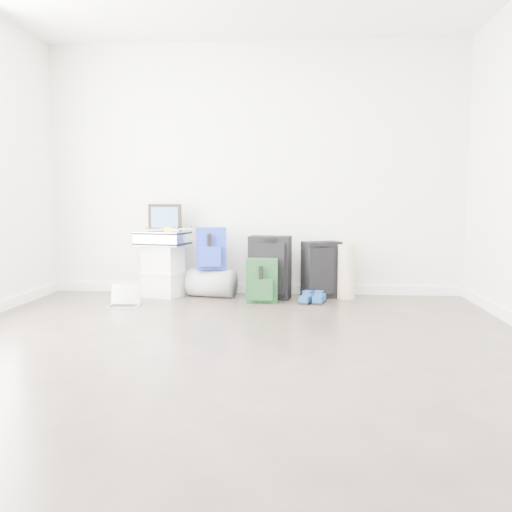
# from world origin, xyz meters

# --- Properties ---
(ground) EXTENTS (5.00, 5.00, 0.00)m
(ground) POSITION_xyz_m (0.00, 0.00, 0.00)
(ground) COLOR #342C26
(ground) RESTS_ON ground
(room_envelope) EXTENTS (4.52, 5.02, 2.71)m
(room_envelope) POSITION_xyz_m (0.00, 0.02, 1.72)
(room_envelope) COLOR white
(room_envelope) RESTS_ON ground
(boxes_stack) EXTENTS (0.47, 0.42, 0.55)m
(boxes_stack) POSITION_xyz_m (-0.95, 2.21, 0.28)
(boxes_stack) COLOR white
(boxes_stack) RESTS_ON ground
(briefcase) EXTENTS (0.57, 0.47, 0.14)m
(briefcase) POSITION_xyz_m (-0.95, 2.21, 0.62)
(briefcase) COLOR #B2B2B7
(briefcase) RESTS_ON boxes_stack
(painting) EXTENTS (0.38, 0.11, 0.29)m
(painting) POSITION_xyz_m (-0.95, 2.31, 0.84)
(painting) COLOR black
(painting) RESTS_ON briefcase
(drone) EXTENTS (0.44, 0.44, 0.05)m
(drone) POSITION_xyz_m (-0.87, 2.19, 0.72)
(drone) COLOR yellow
(drone) RESTS_ON briefcase
(duffel_bag) EXTENTS (0.54, 0.40, 0.30)m
(duffel_bag) POSITION_xyz_m (-0.43, 2.23, 0.15)
(duffel_bag) COLOR gray
(duffel_bag) RESTS_ON ground
(blue_backpack) EXTENTS (0.34, 0.27, 0.44)m
(blue_backpack) POSITION_xyz_m (-0.43, 2.20, 0.51)
(blue_backpack) COLOR navy
(blue_backpack) RESTS_ON duffel_bag
(large_suitcase) EXTENTS (0.45, 0.32, 0.65)m
(large_suitcase) POSITION_xyz_m (0.19, 2.19, 0.33)
(large_suitcase) COLOR black
(large_suitcase) RESTS_ON ground
(green_backpack) EXTENTS (0.32, 0.24, 0.44)m
(green_backpack) POSITION_xyz_m (0.12, 1.96, 0.21)
(green_backpack) COLOR #12311B
(green_backpack) RESTS_ON ground
(carry_on) EXTENTS (0.43, 0.37, 0.59)m
(carry_on) POSITION_xyz_m (0.72, 2.26, 0.30)
(carry_on) COLOR black
(carry_on) RESTS_ON ground
(shoes) EXTENTS (0.28, 0.27, 0.08)m
(shoes) POSITION_xyz_m (0.64, 1.96, 0.04)
(shoes) COLOR black
(shoes) RESTS_ON ground
(rolled_rug) EXTENTS (0.19, 0.19, 0.57)m
(rolled_rug) POSITION_xyz_m (0.98, 2.24, 0.28)
(rolled_rug) COLOR tan
(rolled_rug) RESTS_ON ground
(laptop) EXTENTS (0.30, 0.22, 0.21)m
(laptop) POSITION_xyz_m (-1.19, 1.65, 0.05)
(laptop) COLOR silver
(laptop) RESTS_ON ground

